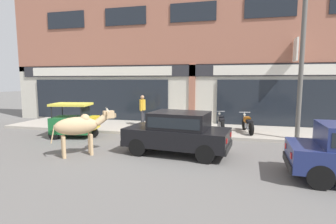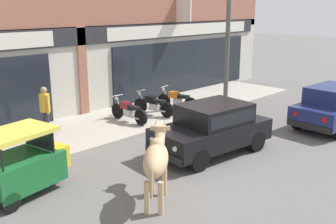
{
  "view_description": "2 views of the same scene",
  "coord_description": "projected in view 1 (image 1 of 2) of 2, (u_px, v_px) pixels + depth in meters",
  "views": [
    {
      "loc": [
        2.24,
        -8.95,
        2.55
      ],
      "look_at": [
        -0.24,
        1.0,
        1.28
      ],
      "focal_mm": 28.0,
      "sensor_mm": 36.0,
      "label": 1
    },
    {
      "loc": [
        -8.08,
        -6.95,
        4.16
      ],
      "look_at": [
        -0.06,
        1.0,
        1.08
      ],
      "focal_mm": 42.0,
      "sensor_mm": 36.0,
      "label": 2
    }
  ],
  "objects": [
    {
      "name": "cow",
      "position": [
        80.0,
        126.0,
        8.76
      ],
      "size": [
        1.77,
        1.58,
        1.61
      ],
      "color": "tan",
      "rests_on": "ground"
    },
    {
      "name": "ground_plane",
      "position": [
        168.0,
        151.0,
        9.47
      ],
      "size": [
        90.0,
        90.0,
        0.0
      ],
      "primitive_type": "plane",
      "color": "#605E5B"
    },
    {
      "name": "sidewalk",
      "position": [
        187.0,
        129.0,
        13.21
      ],
      "size": [
        19.0,
        3.39,
        0.14
      ],
      "primitive_type": "cube",
      "color": "#A8A093",
      "rests_on": "ground"
    },
    {
      "name": "motorcycle_2",
      "position": [
        248.0,
        124.0,
        12.03
      ],
      "size": [
        0.61,
        1.79,
        0.88
      ],
      "color": "black",
      "rests_on": "sidewalk"
    },
    {
      "name": "utility_pole",
      "position": [
        301.0,
        67.0,
        10.34
      ],
      "size": [
        0.18,
        0.18,
        5.83
      ],
      "primitive_type": "cylinder",
      "color": "#595651",
      "rests_on": "sidewalk"
    },
    {
      "name": "shop_building",
      "position": [
        194.0,
        36.0,
        14.49
      ],
      "size": [
        23.0,
        1.4,
        10.28
      ],
      "color": "#9E604C",
      "rests_on": "ground"
    },
    {
      "name": "motorcycle_1",
      "position": [
        221.0,
        123.0,
        12.4
      ],
      "size": [
        0.57,
        1.8,
        0.88
      ],
      "color": "black",
      "rests_on": "sidewalk"
    },
    {
      "name": "auto_rickshaw",
      "position": [
        75.0,
        123.0,
        11.6
      ],
      "size": [
        2.1,
        1.45,
        1.52
      ],
      "color": "black",
      "rests_on": "ground"
    },
    {
      "name": "pedestrian",
      "position": [
        143.0,
        107.0,
        13.82
      ],
      "size": [
        0.32,
        0.5,
        1.6
      ],
      "color": "#2D2D33",
      "rests_on": "sidewalk"
    },
    {
      "name": "motorcycle_0",
      "position": [
        195.0,
        122.0,
        12.67
      ],
      "size": [
        0.52,
        1.81,
        0.88
      ],
      "color": "black",
      "rests_on": "sidewalk"
    },
    {
      "name": "car_0",
      "position": [
        178.0,
        131.0,
        8.97
      ],
      "size": [
        3.73,
        1.98,
        1.46
      ],
      "color": "black",
      "rests_on": "ground"
    }
  ]
}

